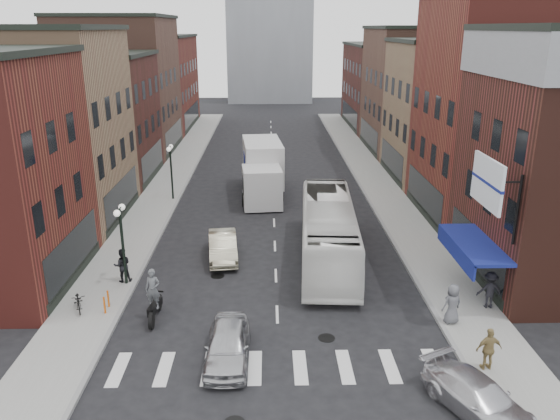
% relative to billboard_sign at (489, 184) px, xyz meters
% --- Properties ---
extents(ground, '(160.00, 160.00, 0.00)m').
position_rel_billboard_sign_xyz_m(ground, '(-8.59, -0.50, -6.13)').
color(ground, black).
rests_on(ground, ground).
extents(sidewalk_left, '(3.00, 74.00, 0.15)m').
position_rel_billboard_sign_xyz_m(sidewalk_left, '(-17.09, 21.50, -6.06)').
color(sidewalk_left, gray).
rests_on(sidewalk_left, ground).
extents(sidewalk_right, '(3.00, 74.00, 0.15)m').
position_rel_billboard_sign_xyz_m(sidewalk_right, '(-0.09, 21.50, -6.06)').
color(sidewalk_right, gray).
rests_on(sidewalk_right, ground).
extents(curb_left, '(0.20, 74.00, 0.16)m').
position_rel_billboard_sign_xyz_m(curb_left, '(-15.59, 21.50, -6.13)').
color(curb_left, gray).
rests_on(curb_left, ground).
extents(curb_right, '(0.20, 74.00, 0.16)m').
position_rel_billboard_sign_xyz_m(curb_right, '(-1.59, 21.50, -6.13)').
color(curb_right, gray).
rests_on(curb_right, ground).
extents(crosswalk_stripes, '(12.00, 2.20, 0.01)m').
position_rel_billboard_sign_xyz_m(crosswalk_stripes, '(-8.59, -3.50, -6.13)').
color(crosswalk_stripes, silver).
rests_on(crosswalk_stripes, ground).
extents(bldg_left_mid_a, '(10.30, 10.20, 12.30)m').
position_rel_billboard_sign_xyz_m(bldg_left_mid_a, '(-23.58, 13.50, 0.02)').
color(bldg_left_mid_a, '#936F51').
rests_on(bldg_left_mid_a, ground).
extents(bldg_left_mid_b, '(10.30, 10.20, 10.30)m').
position_rel_billboard_sign_xyz_m(bldg_left_mid_b, '(-23.58, 23.50, -0.98)').
color(bldg_left_mid_b, '#401E17').
rests_on(bldg_left_mid_b, ground).
extents(bldg_left_far_a, '(10.30, 12.20, 13.30)m').
position_rel_billboard_sign_xyz_m(bldg_left_far_a, '(-23.58, 34.50, 0.52)').
color(bldg_left_far_a, brown).
rests_on(bldg_left_far_a, ground).
extents(bldg_left_far_b, '(10.30, 16.20, 11.30)m').
position_rel_billboard_sign_xyz_m(bldg_left_far_b, '(-23.58, 48.50, -0.48)').
color(bldg_left_far_b, maroon).
rests_on(bldg_left_far_b, ground).
extents(bldg_right_mid_a, '(10.30, 10.20, 14.30)m').
position_rel_billboard_sign_xyz_m(bldg_right_mid_a, '(6.41, 13.50, 1.02)').
color(bldg_right_mid_a, maroon).
rests_on(bldg_right_mid_a, ground).
extents(bldg_right_mid_b, '(10.30, 10.20, 11.30)m').
position_rel_billboard_sign_xyz_m(bldg_right_mid_b, '(6.41, 23.50, -0.48)').
color(bldg_right_mid_b, '#936F51').
rests_on(bldg_right_mid_b, ground).
extents(bldg_right_far_a, '(10.30, 12.20, 12.30)m').
position_rel_billboard_sign_xyz_m(bldg_right_far_a, '(6.41, 34.50, 0.02)').
color(bldg_right_far_a, brown).
rests_on(bldg_right_far_a, ground).
extents(bldg_right_far_b, '(10.30, 16.20, 10.30)m').
position_rel_billboard_sign_xyz_m(bldg_right_far_b, '(6.41, 48.50, -0.98)').
color(bldg_right_far_b, '#401E17').
rests_on(bldg_right_far_b, ground).
extents(awning_blue, '(1.80, 5.00, 0.78)m').
position_rel_billboard_sign_xyz_m(awning_blue, '(0.34, 2.00, -3.50)').
color(awning_blue, navy).
rests_on(awning_blue, ground).
extents(billboard_sign, '(1.52, 3.00, 3.70)m').
position_rel_billboard_sign_xyz_m(billboard_sign, '(0.00, 0.00, 0.00)').
color(billboard_sign, black).
rests_on(billboard_sign, ground).
extents(streetlamp_near, '(0.32, 1.22, 4.11)m').
position_rel_billboard_sign_xyz_m(streetlamp_near, '(-15.99, 3.50, -3.22)').
color(streetlamp_near, black).
rests_on(streetlamp_near, ground).
extents(streetlamp_far, '(0.32, 1.22, 4.11)m').
position_rel_billboard_sign_xyz_m(streetlamp_far, '(-15.99, 17.50, -3.22)').
color(streetlamp_far, black).
rests_on(streetlamp_far, ground).
extents(bike_rack, '(0.08, 0.68, 0.80)m').
position_rel_billboard_sign_xyz_m(bike_rack, '(-16.19, 0.80, -5.58)').
color(bike_rack, '#D8590C').
rests_on(bike_rack, sidewalk_left).
extents(box_truck, '(3.27, 9.21, 3.92)m').
position_rel_billboard_sign_xyz_m(box_truck, '(-9.39, 18.73, -4.19)').
color(box_truck, silver).
rests_on(box_truck, ground).
extents(motorcycle_rider, '(0.71, 2.36, 2.40)m').
position_rel_billboard_sign_xyz_m(motorcycle_rider, '(-13.92, 0.17, -5.01)').
color(motorcycle_rider, black).
rests_on(motorcycle_rider, ground).
extents(transit_bus, '(3.54, 11.95, 3.29)m').
position_rel_billboard_sign_xyz_m(transit_bus, '(-5.72, 6.52, -4.49)').
color(transit_bus, white).
rests_on(transit_bus, ground).
extents(sedan_left_near, '(1.67, 4.11, 1.40)m').
position_rel_billboard_sign_xyz_m(sedan_left_near, '(-10.53, -3.00, -5.43)').
color(sedan_left_near, '#B9BABE').
rests_on(sedan_left_near, ground).
extents(sedan_left_far, '(1.94, 4.42, 1.41)m').
position_rel_billboard_sign_xyz_m(sedan_left_far, '(-11.47, 6.78, -5.43)').
color(sedan_left_far, beige).
rests_on(sedan_left_far, ground).
extents(curb_car, '(3.44, 4.61, 1.24)m').
position_rel_billboard_sign_xyz_m(curb_car, '(-2.09, -6.23, -5.51)').
color(curb_car, silver).
rests_on(curb_car, ground).
extents(parked_bicycle, '(1.10, 1.67, 0.83)m').
position_rel_billboard_sign_xyz_m(parked_bicycle, '(-17.44, 0.88, -5.57)').
color(parked_bicycle, black).
rests_on(parked_bicycle, sidewalk_left).
extents(ped_left_solo, '(0.94, 0.70, 1.72)m').
position_rel_billboard_sign_xyz_m(ped_left_solo, '(-16.17, 3.71, -5.12)').
color(ped_left_solo, black).
rests_on(ped_left_solo, sidewalk_left).
extents(ped_right_a, '(1.13, 0.59, 1.73)m').
position_rel_billboard_sign_xyz_m(ped_right_a, '(0.93, 0.69, -5.12)').
color(ped_right_a, black).
rests_on(ped_right_a, sidewalk_right).
extents(ped_right_b, '(1.02, 0.59, 1.67)m').
position_rel_billboard_sign_xyz_m(ped_right_b, '(-0.91, -3.95, -5.15)').
color(ped_right_b, olive).
rests_on(ped_right_b, sidewalk_right).
extents(ped_right_c, '(1.00, 0.82, 1.77)m').
position_rel_billboard_sign_xyz_m(ped_right_c, '(-1.19, -0.61, -5.10)').
color(ped_right_c, '#55565C').
rests_on(ped_right_c, sidewalk_right).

